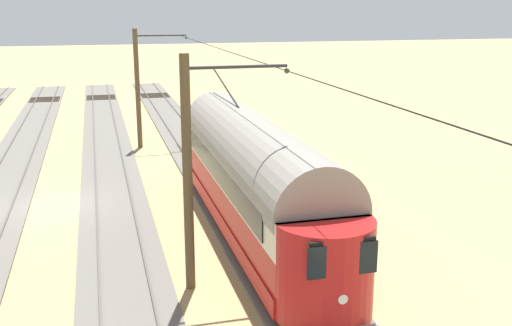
# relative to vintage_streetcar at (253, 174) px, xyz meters

# --- Properties ---
(ground_plane) EXTENTS (220.00, 220.00, 0.00)m
(ground_plane) POSITION_rel_vintage_streetcar_xyz_m (7.21, -4.90, -2.26)
(ground_plane) COLOR tan
(track_streetcar_siding) EXTENTS (2.80, 80.00, 0.18)m
(track_streetcar_siding) POSITION_rel_vintage_streetcar_xyz_m (-0.00, -5.21, -2.20)
(track_streetcar_siding) COLOR #666059
(track_streetcar_siding) RESTS_ON ground
(track_adjacent_siding) EXTENTS (2.80, 80.00, 0.18)m
(track_adjacent_siding) POSITION_rel_vintage_streetcar_xyz_m (4.81, -5.21, -2.20)
(track_adjacent_siding) COLOR #666059
(track_adjacent_siding) RESTS_ON ground
(vintage_streetcar) EXTENTS (2.65, 16.62, 5.16)m
(vintage_streetcar) POSITION_rel_vintage_streetcar_xyz_m (0.00, 0.00, 0.00)
(vintage_streetcar) COLOR red
(vintage_streetcar) RESTS_ON ground
(catenary_pole_foreground) EXTENTS (3.13, 0.28, 6.86)m
(catenary_pole_foreground) POSITION_rel_vintage_streetcar_xyz_m (2.81, -15.14, 1.35)
(catenary_pole_foreground) COLOR brown
(catenary_pole_foreground) RESTS_ON ground
(catenary_pole_mid_near) EXTENTS (3.13, 0.28, 6.86)m
(catenary_pole_mid_near) POSITION_rel_vintage_streetcar_xyz_m (2.81, 3.81, 1.35)
(catenary_pole_mid_near) COLOR brown
(catenary_pole_mid_near) RESTS_ON ground
(overhead_wire_run) EXTENTS (2.92, 60.85, 0.18)m
(overhead_wire_run) POSITION_rel_vintage_streetcar_xyz_m (0.04, 12.45, 4.06)
(overhead_wire_run) COLOR black
(overhead_wire_run) RESTS_ON ground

